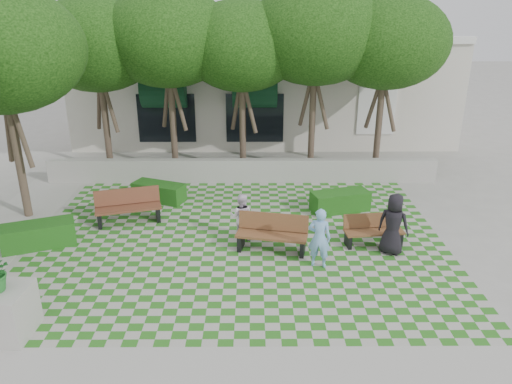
{
  "coord_description": "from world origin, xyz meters",
  "views": [
    {
      "loc": [
        0.41,
        -12.1,
        6.73
      ],
      "look_at": [
        0.5,
        1.5,
        1.4
      ],
      "focal_mm": 35.0,
      "sensor_mm": 36.0,
      "label": 1
    }
  ],
  "objects_px": {
    "bench_mid": "(272,234)",
    "bench_west": "(128,207)",
    "bench_east": "(373,230)",
    "person_blue": "(319,238)",
    "hedge_west": "(39,235)",
    "planter_front": "(1,303)",
    "hedge_midleft": "(159,192)",
    "person_dark": "(393,224)",
    "hedge_east": "(340,201)",
    "person_white": "(241,217)"
  },
  "relations": [
    {
      "from": "bench_east",
      "to": "hedge_east",
      "type": "bearing_deg",
      "value": 95.9
    },
    {
      "from": "bench_east",
      "to": "person_blue",
      "type": "bearing_deg",
      "value": -151.01
    },
    {
      "from": "bench_east",
      "to": "bench_mid",
      "type": "height_order",
      "value": "bench_mid"
    },
    {
      "from": "hedge_east",
      "to": "hedge_west",
      "type": "distance_m",
      "value": 9.43
    },
    {
      "from": "hedge_midleft",
      "to": "person_blue",
      "type": "xyz_separation_m",
      "value": [
        5.06,
        -4.65,
        0.51
      ]
    },
    {
      "from": "hedge_west",
      "to": "person_white",
      "type": "relative_size",
      "value": 1.42
    },
    {
      "from": "person_dark",
      "to": "person_white",
      "type": "height_order",
      "value": "person_dark"
    },
    {
      "from": "bench_west",
      "to": "planter_front",
      "type": "height_order",
      "value": "planter_front"
    },
    {
      "from": "person_white",
      "to": "planter_front",
      "type": "bearing_deg",
      "value": 54.04
    },
    {
      "from": "bench_east",
      "to": "planter_front",
      "type": "distance_m",
      "value": 9.67
    },
    {
      "from": "bench_mid",
      "to": "hedge_east",
      "type": "bearing_deg",
      "value": 61.24
    },
    {
      "from": "bench_east",
      "to": "hedge_east",
      "type": "distance_m",
      "value": 2.51
    },
    {
      "from": "bench_mid",
      "to": "person_white",
      "type": "bearing_deg",
      "value": 150.85
    },
    {
      "from": "bench_mid",
      "to": "hedge_midleft",
      "type": "distance_m",
      "value": 5.38
    },
    {
      "from": "planter_front",
      "to": "person_white",
      "type": "relative_size",
      "value": 1.38
    },
    {
      "from": "hedge_east",
      "to": "hedge_midleft",
      "type": "xyz_separation_m",
      "value": [
        -6.24,
        0.94,
        -0.02
      ]
    },
    {
      "from": "person_blue",
      "to": "person_white",
      "type": "bearing_deg",
      "value": -23.79
    },
    {
      "from": "hedge_west",
      "to": "planter_front",
      "type": "bearing_deg",
      "value": -77.34
    },
    {
      "from": "hedge_midleft",
      "to": "planter_front",
      "type": "distance_m",
      "value": 7.78
    },
    {
      "from": "hedge_east",
      "to": "bench_west",
      "type": "bearing_deg",
      "value": -172.8
    },
    {
      "from": "bench_west",
      "to": "hedge_midleft",
      "type": "distance_m",
      "value": 1.93
    },
    {
      "from": "bench_mid",
      "to": "bench_west",
      "type": "relative_size",
      "value": 0.97
    },
    {
      "from": "bench_west",
      "to": "hedge_midleft",
      "type": "xyz_separation_m",
      "value": [
        0.65,
        1.81,
        -0.19
      ]
    },
    {
      "from": "bench_west",
      "to": "person_blue",
      "type": "height_order",
      "value": "person_blue"
    },
    {
      "from": "bench_west",
      "to": "person_dark",
      "type": "bearing_deg",
      "value": -30.85
    },
    {
      "from": "person_blue",
      "to": "bench_west",
      "type": "bearing_deg",
      "value": -11.7
    },
    {
      "from": "person_dark",
      "to": "person_white",
      "type": "relative_size",
      "value": 1.26
    },
    {
      "from": "person_blue",
      "to": "person_white",
      "type": "distance_m",
      "value": 2.67
    },
    {
      "from": "hedge_midleft",
      "to": "person_blue",
      "type": "height_order",
      "value": "person_blue"
    },
    {
      "from": "bench_mid",
      "to": "planter_front",
      "type": "xyz_separation_m",
      "value": [
        -5.79,
        -3.77,
        0.28
      ]
    },
    {
      "from": "person_blue",
      "to": "person_dark",
      "type": "height_order",
      "value": "person_dark"
    },
    {
      "from": "hedge_east",
      "to": "hedge_midleft",
      "type": "distance_m",
      "value": 6.31
    },
    {
      "from": "planter_front",
      "to": "person_blue",
      "type": "bearing_deg",
      "value": 22.29
    },
    {
      "from": "bench_east",
      "to": "bench_mid",
      "type": "bearing_deg",
      "value": -180.0
    },
    {
      "from": "bench_west",
      "to": "hedge_west",
      "type": "distance_m",
      "value": 2.75
    },
    {
      "from": "planter_front",
      "to": "person_white",
      "type": "distance_m",
      "value": 6.68
    },
    {
      "from": "person_blue",
      "to": "planter_front",
      "type": "bearing_deg",
      "value": 37.01
    },
    {
      "from": "hedge_east",
      "to": "planter_front",
      "type": "xyz_separation_m",
      "value": [
        -8.18,
        -6.58,
        0.45
      ]
    },
    {
      "from": "bench_west",
      "to": "planter_front",
      "type": "distance_m",
      "value": 5.86
    },
    {
      "from": "bench_mid",
      "to": "hedge_east",
      "type": "height_order",
      "value": "bench_mid"
    },
    {
      "from": "hedge_west",
      "to": "person_white",
      "type": "height_order",
      "value": "person_white"
    },
    {
      "from": "bench_east",
      "to": "person_dark",
      "type": "relative_size",
      "value": 1.0
    },
    {
      "from": "person_white",
      "to": "bench_mid",
      "type": "bearing_deg",
      "value": 150.6
    },
    {
      "from": "hedge_midleft",
      "to": "person_dark",
      "type": "xyz_separation_m",
      "value": [
        7.19,
        -3.92,
        0.56
      ]
    },
    {
      "from": "hedge_midleft",
      "to": "person_blue",
      "type": "relative_size",
      "value": 1.1
    },
    {
      "from": "hedge_west",
      "to": "person_dark",
      "type": "bearing_deg",
      "value": -2.75
    },
    {
      "from": "hedge_midleft",
      "to": "hedge_east",
      "type": "bearing_deg",
      "value": -8.56
    },
    {
      "from": "bench_east",
      "to": "hedge_west",
      "type": "distance_m",
      "value": 9.65
    },
    {
      "from": "hedge_midleft",
      "to": "person_white",
      "type": "height_order",
      "value": "person_white"
    },
    {
      "from": "hedge_midleft",
      "to": "person_dark",
      "type": "bearing_deg",
      "value": -28.6
    }
  ]
}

